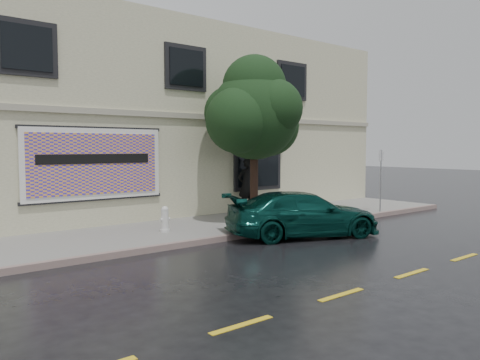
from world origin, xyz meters
TOP-DOWN VIEW (x-y plane):
  - ground at (0.00, 0.00)m, footprint 90.00×90.00m
  - sidewalk at (0.00, 3.25)m, footprint 20.00×3.50m
  - curb at (0.00, 1.50)m, footprint 20.00×0.18m
  - road_marking at (0.00, -3.50)m, footprint 19.00×0.12m
  - building at (0.00, 9.00)m, footprint 20.00×8.12m
  - billboard at (-3.20, 4.92)m, footprint 4.30×0.16m
  - car at (1.15, 0.61)m, footprint 4.82×3.44m
  - pedestrian at (2.36, 4.60)m, footprint 0.78×0.56m
  - umbrella at (2.36, 4.60)m, footprint 1.34×1.34m
  - street_tree at (1.42, 3.08)m, footprint 2.88×2.88m
  - fire_hydrant at (-1.96, 3.00)m, footprint 0.30×0.28m
  - sign_pole at (6.43, 1.70)m, footprint 0.28×0.05m

SIDE VIEW (x-z plane):
  - ground at x=0.00m, z-range 0.00..0.00m
  - road_marking at x=0.00m, z-range 0.00..0.01m
  - sidewalk at x=0.00m, z-range 0.00..0.15m
  - curb at x=0.00m, z-range -0.01..0.15m
  - fire_hydrant at x=-1.96m, z-range 0.14..0.87m
  - car at x=1.15m, z-range 0.00..1.28m
  - pedestrian at x=2.36m, z-range 0.15..2.16m
  - sign_pole at x=6.43m, z-range 0.40..2.70m
  - billboard at x=-3.20m, z-range 0.95..3.15m
  - umbrella at x=2.36m, z-range 2.16..2.91m
  - building at x=0.00m, z-range 0.00..7.00m
  - street_tree at x=1.42m, z-range 1.13..5.99m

